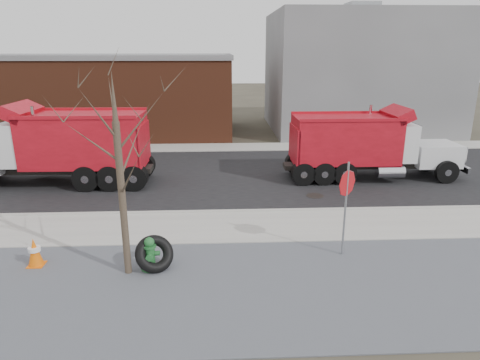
{
  "coord_description": "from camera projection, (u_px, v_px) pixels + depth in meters",
  "views": [
    {
      "loc": [
        -0.75,
        -12.72,
        5.66
      ],
      "look_at": [
        -0.1,
        1.01,
        1.4
      ],
      "focal_mm": 32.0,
      "sensor_mm": 36.0,
      "label": 1
    }
  ],
  "objects": [
    {
      "name": "road",
      "position": [
        237.0,
        175.0,
        19.86
      ],
      "size": [
        60.0,
        9.4,
        0.02
      ],
      "primitive_type": "cube",
      "color": "black",
      "rests_on": "ground"
    },
    {
      "name": "building_brick",
      "position": [
        82.0,
        94.0,
        28.83
      ],
      "size": [
        20.2,
        8.2,
        5.3
      ],
      "color": "brown",
      "rests_on": "ground"
    },
    {
      "name": "truck_tire",
      "position": [
        154.0,
        254.0,
        11.28
      ],
      "size": [
        1.29,
        1.21,
        1.0
      ],
      "color": "black",
      "rests_on": "ground"
    },
    {
      "name": "fire_hydrant",
      "position": [
        150.0,
        255.0,
        11.27
      ],
      "size": [
        0.52,
        0.51,
        0.94
      ],
      "rotation": [
        0.0,
        0.0,
        0.03
      ],
      "color": "#27682E",
      "rests_on": "ground"
    },
    {
      "name": "stop_sign",
      "position": [
        346.0,
        193.0,
        11.65
      ],
      "size": [
        0.59,
        0.5,
        2.75
      ],
      "rotation": [
        0.0,
        0.0,
        0.31
      ],
      "color": "gray",
      "rests_on": "ground"
    },
    {
      "name": "gravel_verge",
      "position": [
        253.0,
        288.0,
        10.51
      ],
      "size": [
        60.0,
        5.0,
        0.03
      ],
      "primitive_type": "cube",
      "color": "gray",
      "rests_on": "ground"
    },
    {
      "name": "traffic_cone_far",
      "position": [
        35.0,
        252.0,
        11.48
      ],
      "size": [
        0.42,
        0.42,
        0.81
      ],
      "color": "#F56407",
      "rests_on": "ground"
    },
    {
      "name": "sidewalk",
      "position": [
        244.0,
        226.0,
        14.08
      ],
      "size": [
        60.0,
        2.5,
        0.06
      ],
      "primitive_type": "cube",
      "color": "#9E9B93",
      "rests_on": "ground"
    },
    {
      "name": "building_grey",
      "position": [
        357.0,
        72.0,
        30.25
      ],
      "size": [
        12.0,
        10.0,
        8.0
      ],
      "color": "gray",
      "rests_on": "ground"
    },
    {
      "name": "far_sidewalk",
      "position": [
        233.0,
        147.0,
        25.29
      ],
      "size": [
        60.0,
        2.0,
        0.06
      ],
      "primitive_type": "cube",
      "color": "#9E9B93",
      "rests_on": "ground"
    },
    {
      "name": "bare_tree",
      "position": [
        118.0,
        151.0,
        10.25
      ],
      "size": [
        3.2,
        3.2,
        5.2
      ],
      "color": "#382D23",
      "rests_on": "ground"
    },
    {
      "name": "ground",
      "position": [
        244.0,
        230.0,
        13.85
      ],
      "size": [
        120.0,
        120.0,
        0.0
      ],
      "primitive_type": "plane",
      "color": "#383328",
      "rests_on": "ground"
    },
    {
      "name": "curb",
      "position": [
        242.0,
        211.0,
        15.31
      ],
      "size": [
        60.0,
        0.15,
        0.11
      ],
      "primitive_type": "cube",
      "color": "#9E9B93",
      "rests_on": "ground"
    },
    {
      "name": "dump_truck_red_b",
      "position": [
        61.0,
        144.0,
        18.02
      ],
      "size": [
        8.21,
        2.49,
        3.47
      ],
      "rotation": [
        0.0,
        0.0,
        3.13
      ],
      "color": "black",
      "rests_on": "ground"
    },
    {
      "name": "dump_truck_red_a",
      "position": [
        366.0,
        143.0,
        18.93
      ],
      "size": [
        7.87,
        2.21,
        3.18
      ],
      "rotation": [
        0.0,
        0.0,
        0.0
      ],
      "color": "black",
      "rests_on": "ground"
    }
  ]
}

